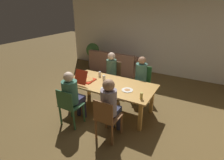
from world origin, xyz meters
name	(u,v)px	position (x,y,z in m)	size (l,w,h in m)	color
ground_plane	(110,109)	(0.00, 0.00, 0.00)	(20.00, 20.00, 0.00)	brown
back_wall	(153,36)	(0.00, 3.19, 1.39)	(7.26, 0.12, 2.78)	silver
dining_table	(110,87)	(0.00, 0.00, 0.65)	(2.15, 1.05, 0.73)	#C69045
chair_0	(107,118)	(0.47, -0.95, 0.49)	(0.43, 0.46, 0.91)	brown
person_0	(110,103)	(0.47, -0.81, 0.75)	(0.31, 0.49, 1.27)	#303246
chair_1	(113,76)	(-0.46, 0.98, 0.49)	(0.44, 0.44, 0.92)	brown
person_1	(111,70)	(-0.46, 0.85, 0.73)	(0.29, 0.47, 1.23)	#323338
chair_2	(69,106)	(-0.46, -0.97, 0.49)	(0.44, 0.40, 0.88)	#36663C
person_2	(72,93)	(-0.46, -0.83, 0.73)	(0.33, 0.53, 1.24)	#312F49
chair_3	(142,82)	(0.47, 0.95, 0.51)	(0.46, 0.44, 0.94)	#306C36
person_3	(140,76)	(0.47, 0.81, 0.73)	(0.30, 0.48, 1.25)	#314346
pizza_box_0	(86,79)	(-0.59, -0.16, 0.78)	(0.34, 0.48, 0.34)	red
plate_0	(106,88)	(0.04, -0.27, 0.73)	(0.22, 0.22, 0.01)	white
plate_1	(127,90)	(0.51, -0.11, 0.74)	(0.26, 0.26, 0.03)	white
drinking_glass_0	(141,96)	(0.91, -0.32, 0.80)	(0.06, 0.06, 0.14)	#DCC561
drinking_glass_1	(100,74)	(-0.47, 0.28, 0.79)	(0.07, 0.07, 0.13)	silver
drinking_glass_2	(104,78)	(-0.22, 0.08, 0.80)	(0.07, 0.07, 0.14)	silver
couch	(114,64)	(-1.24, 2.52, 0.29)	(1.92, 0.81, 0.81)	#9B6C57
potted_plant	(93,53)	(-2.33, 2.63, 0.58)	(0.53, 0.53, 0.99)	gray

